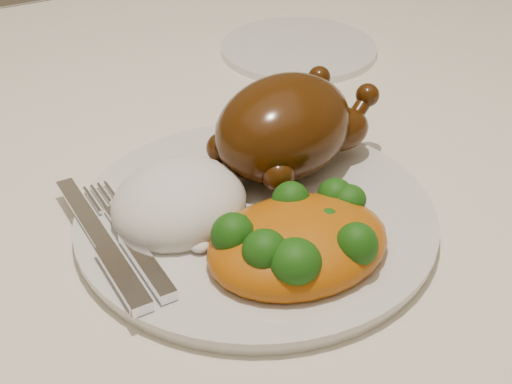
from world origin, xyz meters
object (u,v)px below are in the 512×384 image
dining_table (191,240)px  dinner_plate (256,217)px  side_plate (299,49)px  roast_chicken (287,126)px

dining_table → dinner_plate: 0.17m
dining_table → dinner_plate: size_ratio=5.30×
dining_table → dinner_plate: (0.01, -0.13, 0.11)m
dinner_plate → side_plate: bearing=53.1°
dining_table → roast_chicken: size_ratio=8.49×
dinner_plate → roast_chicken: 0.09m
dining_table → roast_chicken: (0.07, -0.08, 0.16)m
dining_table → dinner_plate: dinner_plate is taller
dining_table → side_plate: (0.23, 0.17, 0.11)m
side_plate → dinner_plate: bearing=-126.9°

